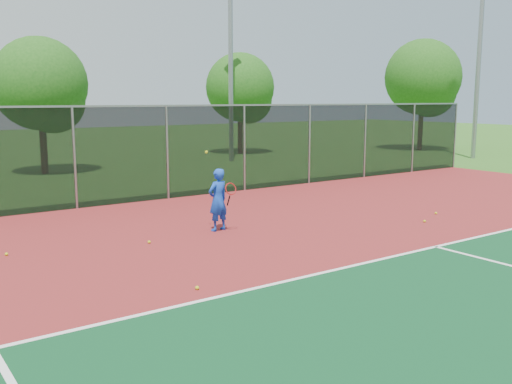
# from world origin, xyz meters

# --- Properties ---
(court_apron) EXTENTS (30.00, 20.00, 0.02)m
(court_apron) POSITION_xyz_m (0.00, 2.00, 0.01)
(court_apron) COLOR maroon
(court_apron) RESTS_ON ground
(fence_back) EXTENTS (30.00, 0.06, 3.03)m
(fence_back) POSITION_xyz_m (0.00, 12.00, 1.56)
(fence_back) COLOR black
(fence_back) RESTS_ON court_apron
(tennis_player) EXTENTS (0.62, 0.65, 1.99)m
(tennis_player) POSITION_xyz_m (-1.07, 7.11, 0.79)
(tennis_player) COLOR blue
(tennis_player) RESTS_ON court_apron
(practice_ball_0) EXTENTS (0.07, 0.07, 0.07)m
(practice_ball_0) POSITION_xyz_m (-3.01, 6.91, 0.06)
(practice_ball_0) COLOR #C8CF18
(practice_ball_0) RESTS_ON court_apron
(practice_ball_3) EXTENTS (0.07, 0.07, 0.07)m
(practice_ball_3) POSITION_xyz_m (-5.86, 7.67, 0.06)
(practice_ball_3) COLOR #C8CF18
(practice_ball_3) RESTS_ON court_apron
(practice_ball_4) EXTENTS (0.07, 0.07, 0.07)m
(practice_ball_4) POSITION_xyz_m (3.86, 4.79, 0.06)
(practice_ball_4) COLOR #C8CF18
(practice_ball_4) RESTS_ON court_apron
(practice_ball_5) EXTENTS (0.07, 0.07, 0.07)m
(practice_ball_5) POSITION_xyz_m (-3.67, 3.53, 0.06)
(practice_ball_5) COLOR #C8CF18
(practice_ball_5) RESTS_ON court_apron
(practice_ball_7) EXTENTS (0.07, 0.07, 0.07)m
(practice_ball_7) POSITION_xyz_m (4.99, 5.30, 0.06)
(practice_ball_7) COLOR #C8CF18
(practice_ball_7) RESTS_ON court_apron
(floodlight_n) EXTENTS (0.90, 0.40, 11.83)m
(floodlight_n) POSITION_xyz_m (7.90, 20.51, 6.69)
(floodlight_n) COLOR gray
(floodlight_n) RESTS_ON ground
(floodlight_ne) EXTENTS (0.90, 0.40, 11.83)m
(floodlight_ne) POSITION_xyz_m (19.57, 14.06, 6.69)
(floodlight_ne) COLOR gray
(floodlight_ne) RESTS_ON ground
(tree_back_left) EXTENTS (4.00, 4.00, 5.87)m
(tree_back_left) POSITION_xyz_m (-1.43, 20.87, 3.68)
(tree_back_left) COLOR #382514
(tree_back_left) RESTS_ON ground
(tree_back_mid) EXTENTS (4.04, 4.04, 5.94)m
(tree_back_mid) POSITION_xyz_m (10.75, 23.75, 3.73)
(tree_back_mid) COLOR #382514
(tree_back_mid) RESTS_ON ground
(tree_back_right) EXTENTS (4.74, 4.74, 6.96)m
(tree_back_right) POSITION_xyz_m (21.51, 19.13, 4.37)
(tree_back_right) COLOR #382514
(tree_back_right) RESTS_ON ground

